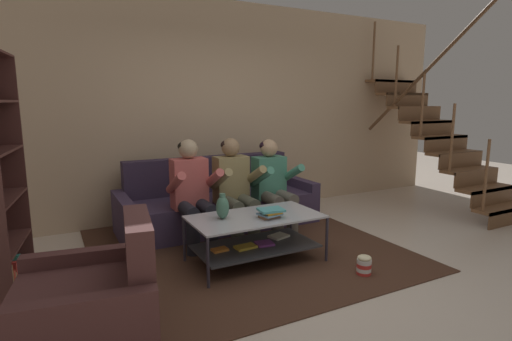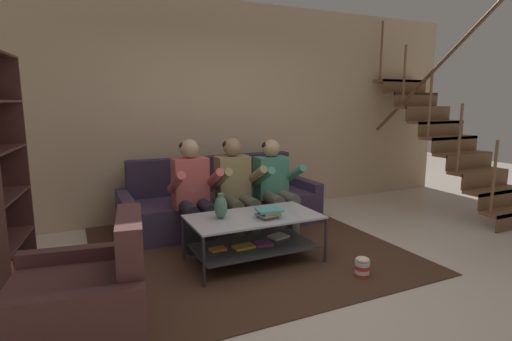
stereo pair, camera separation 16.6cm
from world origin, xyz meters
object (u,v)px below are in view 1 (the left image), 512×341
Objects in this scene: person_seated_left at (192,190)px; armchair at (92,305)px; coffee_table at (256,232)px; book_stack at (270,213)px; vase at (223,207)px; person_seated_right at (273,183)px; couch at (218,204)px; popcorn_tub at (364,265)px; person_seated_middle at (235,185)px.

armchair is (-1.18, -1.43, -0.36)m from person_seated_left.
person_seated_left is 0.92× the size of coffee_table.
book_stack is 0.25× the size of armchair.
vase reaches higher than book_stack.
coffee_table is at bearing -130.56° from person_seated_right.
couch is 9.75× the size of book_stack.
coffee_table is 5.23× the size of vase.
armchair is at bearing -148.62° from vase.
armchair is 5.27× the size of popcorn_tub.
couch is at bearing 49.14° from armchair.
popcorn_tub is at bearing -0.85° from armchair.
coffee_table is (-0.12, -0.73, -0.31)m from person_seated_middle.
person_seated_right is 4.43× the size of book_stack.
couch is 1.39m from book_stack.
couch is at bearing 89.11° from book_stack.
person_seated_right reaches higher than armchair.
popcorn_tub is at bearing -72.75° from couch.
person_seated_left is 1.17× the size of armchair.
vase is (0.07, -0.67, -0.04)m from person_seated_left.
vase is at bearing -110.26° from couch.
coffee_table is at bearing -99.27° from person_seated_middle.
coffee_table is (-0.12, -1.25, 0.03)m from couch.
couch is at bearing 90.00° from person_seated_middle.
couch is 1.25m from coffee_table.
popcorn_tub is (0.64, -0.61, -0.43)m from book_stack.
book_stack is at bearing -121.83° from person_seated_right.
person_seated_right is at bearing 58.17° from book_stack.
book_stack is (-0.02, -0.85, -0.10)m from person_seated_middle.
vase is 1.40m from popcorn_tub.
person_seated_right is at bearing -0.38° from person_seated_middle.
coffee_table is 1.28× the size of armchair.
couch is 0.79m from person_seated_right.
person_seated_right is at bearing 49.44° from coffee_table.
armchair is at bearing -130.86° from couch.
vase is at bearing 156.55° from book_stack.
person_seated_middle is at bearing -90.00° from couch.
couch reaches higher than popcorn_tub.
person_seated_right reaches higher than couch.
vase is (-0.32, 0.06, 0.27)m from coffee_table.
couch is 1.94× the size of coffee_table.
person_seated_left is at bearing 179.77° from person_seated_right.
person_seated_middle is 0.80m from vase.
person_seated_right is 2.63m from armchair.
vase is (-0.94, -0.67, -0.02)m from person_seated_right.
armchair reaches higher than coffee_table.
person_seated_middle is 6.12× the size of popcorn_tub.
person_seated_left reaches higher than vase.
book_stack is (-0.02, -1.37, 0.24)m from couch.
popcorn_tub is at bearing -43.92° from book_stack.
person_seated_middle is 0.80m from coffee_table.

